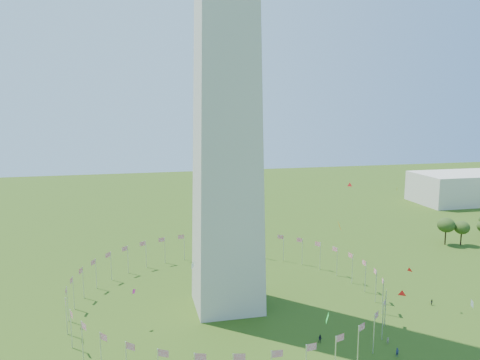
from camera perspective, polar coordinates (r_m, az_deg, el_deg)
The scene contains 3 objects.
flag_ring at distance 126.89m, azimuth -1.56°, elevation -13.20°, with size 80.24×80.24×9.00m.
gov_building_east_a at distance 279.66m, azimuth 25.45°, elevation -0.86°, with size 50.00×30.00×16.00m, color beige.
kites_aloft at distance 99.53m, azimuth 9.58°, elevation -10.52°, with size 125.08×64.52×35.70m.
Camera 1 is at (-23.20, -64.87, 53.16)m, focal length 35.00 mm.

